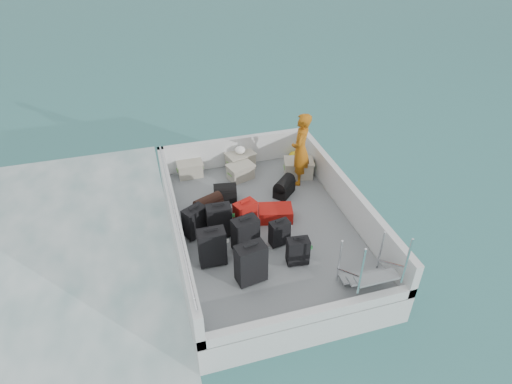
# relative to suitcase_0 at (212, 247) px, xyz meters

# --- Properties ---
(ground) EXTENTS (160.00, 160.00, 0.00)m
(ground) POSITION_rel_suitcase_0_xyz_m (1.21, 0.79, -0.99)
(ground) COLOR #195957
(ground) RESTS_ON ground
(wake_foam) EXTENTS (10.00, 10.00, 0.00)m
(wake_foam) POSITION_rel_suitcase_0_xyz_m (-3.59, 0.79, -0.99)
(wake_foam) COLOR white
(wake_foam) RESTS_ON ground
(ferry_hull) EXTENTS (3.60, 5.00, 0.60)m
(ferry_hull) POSITION_rel_suitcase_0_xyz_m (1.21, 0.79, -0.69)
(ferry_hull) COLOR silver
(ferry_hull) RESTS_ON ground
(deck) EXTENTS (3.30, 4.70, 0.02)m
(deck) POSITION_rel_suitcase_0_xyz_m (1.21, 0.79, -0.38)
(deck) COLOR slate
(deck) RESTS_ON ferry_hull
(deck_fittings) EXTENTS (3.60, 5.00, 0.90)m
(deck_fittings) POSITION_rel_suitcase_0_xyz_m (1.56, 0.47, 0.00)
(deck_fittings) COLOR silver
(deck_fittings) RESTS_ON deck
(suitcase_0) EXTENTS (0.48, 0.28, 0.73)m
(suitcase_0) POSITION_rel_suitcase_0_xyz_m (0.00, 0.00, 0.00)
(suitcase_0) COLOR black
(suitcase_0) RESTS_ON deck
(suitcase_1) EXTENTS (0.47, 0.28, 0.69)m
(suitcase_1) POSITION_rel_suitcase_0_xyz_m (0.28, 0.71, -0.02)
(suitcase_1) COLOR black
(suitcase_1) RESTS_ON deck
(suitcase_2) EXTENTS (0.50, 0.44, 0.62)m
(suitcase_2) POSITION_rel_suitcase_0_xyz_m (-0.16, 0.85, -0.05)
(suitcase_2) COLOR black
(suitcase_2) RESTS_ON deck
(suitcase_3) EXTENTS (0.54, 0.37, 0.76)m
(suitcase_3) POSITION_rel_suitcase_0_xyz_m (0.54, -0.59, 0.01)
(suitcase_3) COLOR black
(suitcase_3) RESTS_ON deck
(suitcase_4) EXTENTS (0.52, 0.37, 0.69)m
(suitcase_4) POSITION_rel_suitcase_0_xyz_m (0.65, 0.19, -0.02)
(suitcase_4) COLOR black
(suitcase_4) RESTS_ON deck
(suitcase_5) EXTENTS (0.49, 0.40, 0.60)m
(suitcase_5) POSITION_rel_suitcase_0_xyz_m (0.81, 0.80, -0.07)
(suitcase_5) COLOR #9B170B
(suitcase_5) RESTS_ON deck
(suitcase_6) EXTENTS (0.41, 0.27, 0.54)m
(suitcase_6) POSITION_rel_suitcase_0_xyz_m (1.44, -0.42, -0.10)
(suitcase_6) COLOR black
(suitcase_6) RESTS_ON deck
(suitcase_7) EXTENTS (0.40, 0.27, 0.52)m
(suitcase_7) POSITION_rel_suitcase_0_xyz_m (1.29, 0.15, -0.11)
(suitcase_7) COLOR black
(suitcase_7) RESTS_ON deck
(suitcase_8) EXTENTS (0.76, 0.59, 0.27)m
(suitcase_8) POSITION_rel_suitcase_0_xyz_m (1.47, 0.90, -0.23)
(suitcase_8) COLOR #9B170B
(suitcase_8) RESTS_ON deck
(duffel_0) EXTENTS (0.64, 0.50, 0.32)m
(duffel_0) POSITION_rel_suitcase_0_xyz_m (0.21, 1.45, -0.21)
(duffel_0) COLOR black
(duffel_0) RESTS_ON deck
(duffel_1) EXTENTS (0.52, 0.37, 0.32)m
(duffel_1) POSITION_rel_suitcase_0_xyz_m (0.64, 1.80, -0.21)
(duffel_1) COLOR black
(duffel_1) RESTS_ON deck
(duffel_2) EXTENTS (0.58, 0.58, 0.32)m
(duffel_2) POSITION_rel_suitcase_0_xyz_m (1.92, 1.65, -0.21)
(duffel_2) COLOR black
(duffel_2) RESTS_ON deck
(crate_0) EXTENTS (0.55, 0.38, 0.33)m
(crate_0) POSITION_rel_suitcase_0_xyz_m (0.08, 2.99, -0.20)
(crate_0) COLOR #AEAB97
(crate_0) RESTS_ON deck
(crate_1) EXTENTS (0.63, 0.52, 0.33)m
(crate_1) POSITION_rel_suitcase_0_xyz_m (1.17, 2.54, -0.20)
(crate_1) COLOR #AEAB97
(crate_1) RESTS_ON deck
(crate_2) EXTENTS (0.70, 0.57, 0.37)m
(crate_2) POSITION_rel_suitcase_0_xyz_m (1.28, 2.99, -0.18)
(crate_2) COLOR #AEAB97
(crate_2) RESTS_ON deck
(crate_3) EXTENTS (0.72, 0.58, 0.38)m
(crate_3) POSITION_rel_suitcase_0_xyz_m (2.49, 2.28, -0.18)
(crate_3) COLOR #AEAB97
(crate_3) RESTS_ON deck
(yellow_bag) EXTENTS (0.28, 0.26, 0.22)m
(yellow_bag) POSITION_rel_suitcase_0_xyz_m (2.66, 2.99, -0.26)
(yellow_bag) COLOR yellow
(yellow_bag) RESTS_ON deck
(white_bag) EXTENTS (0.24, 0.24, 0.18)m
(white_bag) POSITION_rel_suitcase_0_xyz_m (1.28, 2.99, 0.09)
(white_bag) COLOR white
(white_bag) RESTS_ON crate_2
(passenger) EXTENTS (0.66, 0.74, 1.67)m
(passenger) POSITION_rel_suitcase_0_xyz_m (2.41, 2.04, 0.47)
(passenger) COLOR orange
(passenger) RESTS_ON deck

